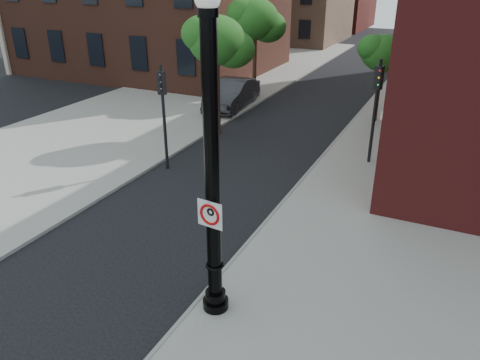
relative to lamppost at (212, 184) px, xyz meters
The scene contains 13 objects.
ground 4.30m from the lamppost, behind, with size 120.00×120.00×0.00m, color black.
sidewalk_right 11.45m from the lamppost, 71.74° to the left, with size 8.00×60.00×0.12m, color gray.
sidewalk_left 21.99m from the lamppost, 122.18° to the left, with size 10.00×50.00×0.12m, color gray.
curb_edge 10.93m from the lamppost, 92.87° to the left, with size 0.10×60.00×0.14m, color gray.
lamppost is the anchor object (origin of this frame).
no_parking_sign 0.66m from the lamppost, 83.52° to the right, with size 0.63×0.12×0.64m.
parked_car 18.18m from the lamppost, 115.13° to the left, with size 1.78×5.12×1.69m, color #2A292E.
traffic_signal_left 9.20m from the lamppost, 130.94° to the left, with size 0.30×0.36×4.31m.
traffic_signal_right 11.12m from the lamppost, 82.47° to the left, with size 0.36×0.39×4.43m.
utility_pole 10.79m from the lamppost, 77.99° to the left, with size 0.09×0.09×4.30m, color #999999.
street_tree_a 13.37m from the lamppost, 117.42° to the left, with size 3.17×2.86×5.71m.
street_tree_b 20.30m from the lamppost, 111.15° to the left, with size 3.35×3.03×6.04m.
street_tree_c 17.10m from the lamppost, 88.13° to the left, with size 2.56×2.31×4.61m.
Camera 1 is at (7.02, -8.33, 7.68)m, focal length 35.00 mm.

